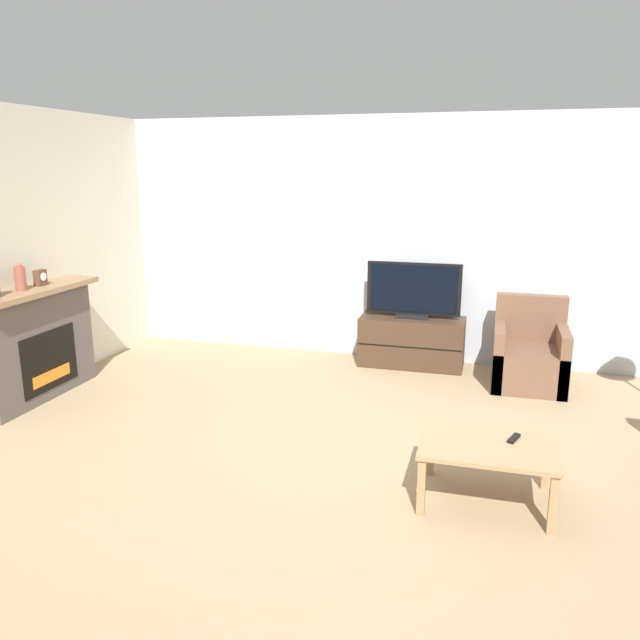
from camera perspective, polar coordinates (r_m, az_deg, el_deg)
ground_plane at (r=4.84m, az=3.16°, el=-12.51°), size 24.00×24.00×0.00m
wall_back at (r=7.04m, az=8.17°, el=7.20°), size 12.00×0.06×2.70m
fireplace at (r=6.43m, az=-24.62°, el=-1.90°), size 0.41×1.45×1.06m
mantel_vase_centre_left at (r=6.21m, az=-25.73°, el=3.50°), size 0.10×0.10×0.25m
mantel_clock at (r=6.40m, az=-24.21°, el=3.55°), size 0.08×0.11×0.15m
tv_stand at (r=6.94m, az=8.38°, el=-1.97°), size 1.13×0.46×0.54m
tv at (r=6.81m, az=8.54°, el=2.53°), size 1.02×0.18×0.61m
armchair at (r=6.61m, az=18.56°, el=-3.26°), size 0.70×0.76×0.87m
coffee_table at (r=4.27m, az=15.12°, el=-11.45°), size 0.86×0.64×0.41m
remote at (r=4.33m, az=17.30°, el=-10.29°), size 0.09×0.15×0.02m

